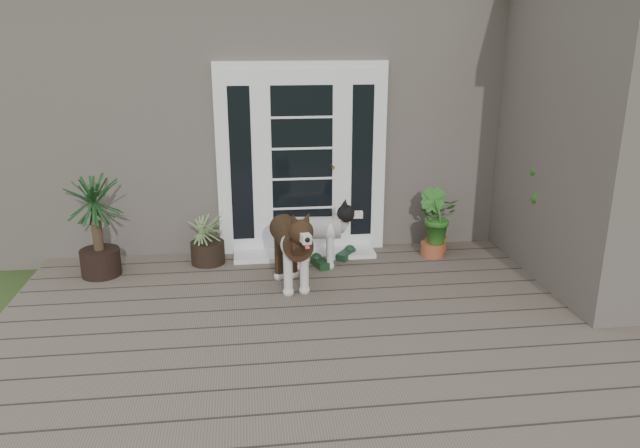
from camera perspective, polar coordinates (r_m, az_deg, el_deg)
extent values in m
cube|color=#6B5B4C|center=(5.23, 2.97, -11.17)|extent=(6.20, 4.60, 0.12)
cube|color=#665E54|center=(8.85, -1.70, 10.98)|extent=(7.40, 4.00, 3.10)
cube|color=#665E54|center=(6.81, 26.43, 7.14)|extent=(1.60, 2.40, 3.10)
cube|color=white|center=(6.88, -1.71, 6.04)|extent=(1.90, 0.14, 2.15)
cube|color=white|center=(6.97, -1.48, -2.77)|extent=(1.60, 0.40, 0.05)
imported|color=#25631C|center=(7.20, 10.88, -0.34)|extent=(0.56, 0.56, 0.55)
imported|color=#1C621E|center=(7.00, 10.57, -0.75)|extent=(0.54, 0.54, 0.57)
imported|color=#2E641C|center=(7.30, 19.02, -0.76)|extent=(0.49, 0.49, 0.54)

